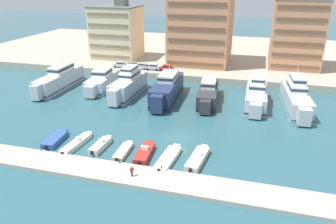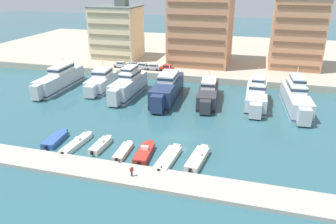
% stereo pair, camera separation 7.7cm
% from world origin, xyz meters
% --- Properties ---
extents(ground_plane, '(400.00, 400.00, 0.00)m').
position_xyz_m(ground_plane, '(0.00, 0.00, 0.00)').
color(ground_plane, '#2D5B66').
extents(quay_promenade, '(180.00, 70.00, 1.85)m').
position_xyz_m(quay_promenade, '(0.00, 68.16, 0.92)').
color(quay_promenade, '#ADA38E').
rests_on(quay_promenade, ground).
extents(pier_dock, '(120.00, 5.17, 0.60)m').
position_xyz_m(pier_dock, '(0.00, -14.26, 0.30)').
color(pier_dock, '#A8A399').
rests_on(pier_dock, ground).
extents(yacht_silver_far_left, '(4.39, 20.89, 7.57)m').
position_xyz_m(yacht_silver_far_left, '(-36.70, 19.16, 2.38)').
color(yacht_silver_far_left, silver).
rests_on(yacht_silver_far_left, ground).
extents(yacht_silver_left, '(5.74, 15.73, 6.84)m').
position_xyz_m(yacht_silver_left, '(-26.04, 21.43, 2.02)').
color(yacht_silver_left, silver).
rests_on(yacht_silver_left, ground).
extents(yacht_silver_mid_left, '(4.57, 17.79, 8.66)m').
position_xyz_m(yacht_silver_mid_left, '(-17.56, 18.82, 2.62)').
color(yacht_silver_mid_left, silver).
rests_on(yacht_silver_mid_left, ground).
extents(yacht_navy_center_left, '(5.70, 20.38, 7.74)m').
position_xyz_m(yacht_navy_center_left, '(-7.78, 18.71, 2.49)').
color(yacht_navy_center_left, navy).
rests_on(yacht_navy_center_left, ground).
extents(yacht_charcoal_center, '(5.47, 18.13, 6.67)m').
position_xyz_m(yacht_charcoal_center, '(1.72, 19.88, 1.98)').
color(yacht_charcoal_center, '#333338').
rests_on(yacht_charcoal_center, ground).
extents(yacht_silver_center_right, '(4.64, 17.18, 8.15)m').
position_xyz_m(yacht_silver_center_right, '(12.47, 20.16, 2.33)').
color(yacht_silver_center_right, silver).
rests_on(yacht_silver_center_right, ground).
extents(yacht_silver_mid_right, '(5.87, 20.36, 8.75)m').
position_xyz_m(yacht_silver_mid_right, '(20.82, 20.49, 2.56)').
color(yacht_silver_mid_right, silver).
rests_on(yacht_silver_mid_right, ground).
extents(motorboat_blue_far_left, '(2.67, 6.93, 0.98)m').
position_xyz_m(motorboat_blue_far_left, '(-20.53, -7.51, 0.49)').
color(motorboat_blue_far_left, '#33569E').
rests_on(motorboat_blue_far_left, ground).
extents(motorboat_white_left, '(2.12, 8.44, 1.37)m').
position_xyz_m(motorboat_white_left, '(-16.21, -7.79, 0.45)').
color(motorboat_white_left, white).
rests_on(motorboat_white_left, ground).
extents(motorboat_cream_mid_left, '(1.84, 6.36, 1.47)m').
position_xyz_m(motorboat_cream_mid_left, '(-11.92, -7.40, 0.52)').
color(motorboat_cream_mid_left, beige).
rests_on(motorboat_cream_mid_left, ground).
extents(motorboat_cream_center_left, '(1.87, 6.51, 0.83)m').
position_xyz_m(motorboat_cream_center_left, '(-7.55, -8.12, 0.39)').
color(motorboat_cream_center_left, beige).
rests_on(motorboat_cream_center_left, ground).
extents(motorboat_red_center, '(2.52, 7.29, 1.56)m').
position_xyz_m(motorboat_red_center, '(-4.02, -7.80, 0.51)').
color(motorboat_red_center, red).
rests_on(motorboat_red_center, ground).
extents(motorboat_cream_center_right, '(2.75, 8.75, 0.84)m').
position_xyz_m(motorboat_cream_center_right, '(0.09, -8.26, 0.39)').
color(motorboat_cream_center_right, beige).
rests_on(motorboat_cream_center_right, ground).
extents(motorboat_cream_mid_right, '(2.81, 8.17, 1.44)m').
position_xyz_m(motorboat_cream_mid_right, '(4.59, -7.36, 0.53)').
color(motorboat_cream_mid_right, beige).
rests_on(motorboat_cream_mid_right, ground).
extents(car_silver_far_left, '(4.16, 2.05, 1.80)m').
position_xyz_m(car_silver_far_left, '(-27.16, 36.56, 2.82)').
color(car_silver_far_left, '#B7BCC1').
rests_on(car_silver_far_left, quay_promenade).
extents(car_grey_left, '(4.11, 1.93, 1.80)m').
position_xyz_m(car_grey_left, '(-23.43, 36.81, 2.82)').
color(car_grey_left, slate).
rests_on(car_grey_left, quay_promenade).
extents(car_silver_mid_left, '(4.13, 1.98, 1.80)m').
position_xyz_m(car_silver_mid_left, '(-20.32, 36.65, 2.82)').
color(car_silver_mid_left, '#B7BCC1').
rests_on(car_silver_mid_left, quay_promenade).
extents(car_silver_center_left, '(4.10, 1.93, 1.80)m').
position_xyz_m(car_silver_center_left, '(-16.91, 36.42, 2.82)').
color(car_silver_center_left, '#B7BCC1').
rests_on(car_silver_center_left, quay_promenade).
extents(car_red_center, '(4.23, 2.19, 1.80)m').
position_xyz_m(car_red_center, '(-12.85, 36.32, 2.82)').
color(car_red_center, red).
rests_on(car_red_center, quay_promenade).
extents(apartment_block_far_left, '(14.80, 12.79, 18.52)m').
position_xyz_m(apartment_block_far_left, '(-33.40, 49.01, 10.18)').
color(apartment_block_far_left, beige).
rests_on(apartment_block_far_left, quay_promenade).
extents(apartment_block_left, '(18.06, 17.04, 28.90)m').
position_xyz_m(apartment_block_left, '(-5.53, 48.78, 15.35)').
color(apartment_block_left, tan).
rests_on(apartment_block_left, quay_promenade).
extents(apartment_block_mid_left, '(14.35, 13.44, 21.67)m').
position_xyz_m(apartment_block_mid_left, '(22.05, 51.38, 11.76)').
color(apartment_block_mid_left, tan).
rests_on(apartment_block_mid_left, quay_promenade).
extents(pedestrian_near_edge, '(0.42, 0.52, 1.57)m').
position_xyz_m(pedestrian_near_edge, '(-3.41, -14.78, 1.53)').
color(pedestrian_near_edge, '#282D3D').
rests_on(pedestrian_near_edge, pier_dock).
extents(bollard_west, '(0.20, 0.20, 0.61)m').
position_xyz_m(bollard_west, '(-6.54, -11.92, 0.92)').
color(bollard_west, '#2D2D33').
rests_on(bollard_west, pier_dock).
extents(bollard_west_mid, '(0.20, 0.20, 0.61)m').
position_xyz_m(bollard_west_mid, '(0.03, -11.92, 0.92)').
color(bollard_west_mid, '#2D2D33').
rests_on(bollard_west_mid, pier_dock).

